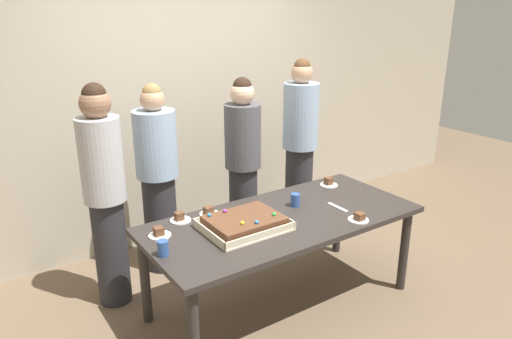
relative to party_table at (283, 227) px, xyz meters
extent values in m
plane|color=brown|center=(0.00, 0.00, -0.65)|extent=(12.00, 12.00, 0.00)
cube|color=#B2A893|center=(0.00, 1.60, 0.85)|extent=(8.00, 0.12, 3.00)
cube|color=#2D2826|center=(0.00, 0.00, 0.06)|extent=(2.03, 0.92, 0.04)
cylinder|color=#2D2826|center=(-0.93, -0.38, -0.31)|extent=(0.07, 0.07, 0.69)
cylinder|color=#2D2826|center=(0.93, -0.38, -0.31)|extent=(0.07, 0.07, 0.69)
cylinder|color=#2D2826|center=(-0.93, 0.38, -0.31)|extent=(0.07, 0.07, 0.69)
cylinder|color=#2D2826|center=(0.93, 0.38, -0.31)|extent=(0.07, 0.07, 0.69)
cube|color=beige|center=(-0.33, 0.00, 0.08)|extent=(0.56, 0.44, 0.01)
cube|color=beige|center=(-0.33, -0.21, 0.11)|extent=(0.56, 0.01, 0.05)
cube|color=beige|center=(-0.33, 0.22, 0.11)|extent=(0.56, 0.01, 0.05)
cube|color=beige|center=(-0.61, 0.00, 0.11)|extent=(0.01, 0.44, 0.05)
cube|color=beige|center=(-0.06, 0.00, 0.11)|extent=(0.01, 0.44, 0.05)
cube|color=brown|center=(-0.33, 0.00, 0.13)|extent=(0.49, 0.37, 0.08)
sphere|color=#2D84E0|center=(-0.52, 0.15, 0.17)|extent=(0.03, 0.03, 0.03)
sphere|color=purple|center=(-0.40, 0.14, 0.17)|extent=(0.03, 0.03, 0.03)
sphere|color=#2D84E0|center=(-0.32, -0.13, 0.17)|extent=(0.03, 0.03, 0.03)
sphere|color=green|center=(-0.15, -0.10, 0.17)|extent=(0.03, 0.03, 0.03)
sphere|color=yellow|center=(-0.41, -0.09, 0.17)|extent=(0.03, 0.03, 0.03)
cylinder|color=white|center=(0.41, -0.35, 0.08)|extent=(0.15, 0.15, 0.01)
cube|color=brown|center=(0.42, -0.36, 0.11)|extent=(0.06, 0.06, 0.05)
cylinder|color=white|center=(-0.86, 0.22, 0.08)|extent=(0.15, 0.15, 0.01)
cube|color=brown|center=(-0.87, 0.22, 0.11)|extent=(0.06, 0.06, 0.06)
cylinder|color=white|center=(-0.42, 0.34, 0.08)|extent=(0.15, 0.15, 0.01)
cube|color=brown|center=(-0.43, 0.34, 0.11)|extent=(0.07, 0.06, 0.05)
cylinder|color=white|center=(0.72, 0.29, 0.08)|extent=(0.15, 0.15, 0.01)
cube|color=brown|center=(0.72, 0.30, 0.12)|extent=(0.06, 0.06, 0.06)
cylinder|color=white|center=(-0.64, 0.36, 0.08)|extent=(0.15, 0.15, 0.01)
cube|color=brown|center=(-0.65, 0.36, 0.11)|extent=(0.06, 0.06, 0.06)
cylinder|color=#2D5199|center=(-0.95, -0.03, 0.13)|extent=(0.07, 0.07, 0.10)
cylinder|color=#2D5199|center=(0.20, 0.11, 0.13)|extent=(0.07, 0.07, 0.10)
cube|color=silver|center=(0.45, -0.10, 0.08)|extent=(0.03, 0.20, 0.01)
cylinder|color=#28282D|center=(-0.52, 1.03, -0.23)|extent=(0.28, 0.28, 0.85)
cylinder|color=#93ADCC|center=(-0.52, 1.03, 0.47)|extent=(0.35, 0.35, 0.55)
sphere|color=tan|center=(-0.52, 1.03, 0.83)|extent=(0.20, 0.20, 0.20)
sphere|color=olive|center=(-0.52, 1.03, 0.89)|extent=(0.15, 0.15, 0.15)
cylinder|color=#28282D|center=(0.23, 0.89, -0.24)|extent=(0.26, 0.26, 0.83)
cylinder|color=#4C4C51|center=(0.23, 0.89, 0.45)|extent=(0.32, 0.32, 0.57)
sphere|color=beige|center=(0.23, 0.89, 0.83)|extent=(0.21, 0.21, 0.21)
sphere|color=black|center=(0.23, 0.89, 0.89)|extent=(0.16, 0.16, 0.16)
cylinder|color=#28282D|center=(0.96, 0.99, -0.22)|extent=(0.28, 0.28, 0.86)
cylinder|color=#93ADCC|center=(0.96, 0.99, 0.53)|extent=(0.34, 0.34, 0.63)
sphere|color=tan|center=(0.96, 0.99, 0.94)|extent=(0.21, 0.21, 0.21)
sphere|color=brown|center=(0.96, 0.99, 0.99)|extent=(0.16, 0.16, 0.16)
cylinder|color=#28282D|center=(-1.04, 0.77, -0.23)|extent=(0.24, 0.24, 0.84)
cylinder|color=#B2B2B7|center=(-1.04, 0.77, 0.50)|extent=(0.31, 0.31, 0.62)
sphere|color=#8C664C|center=(-1.04, 0.77, 0.90)|extent=(0.22, 0.22, 0.22)
sphere|color=black|center=(-1.04, 0.77, 0.96)|extent=(0.17, 0.17, 0.17)
camera|label=1|loc=(-1.94, -2.51, 1.53)|focal=33.41mm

